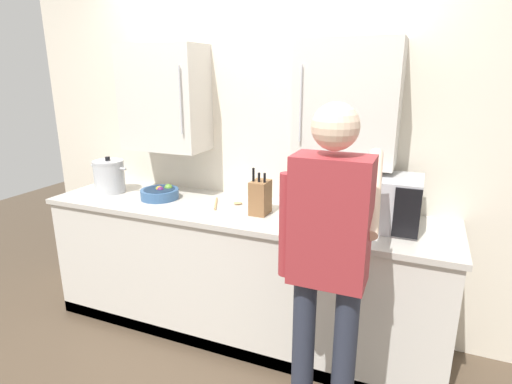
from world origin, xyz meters
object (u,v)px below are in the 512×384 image
object	(u,v)px
microwave_oven	(372,201)
stock_pot	(109,176)
knife_block	(260,197)
wooden_spoon	(226,203)
fruit_bowl	(160,193)
person_figure	(328,258)
thermos_flask	(307,194)

from	to	relation	value
microwave_oven	stock_pot	bearing A→B (deg)	-178.83
microwave_oven	knife_block	distance (m)	0.70
knife_block	wooden_spoon	size ratio (longest dim) A/B	1.30
microwave_oven	knife_block	bearing A→B (deg)	-174.68
microwave_oven	fruit_bowl	world-z (taller)	microwave_oven
fruit_bowl	wooden_spoon	world-z (taller)	fruit_bowl
stock_pot	knife_block	bearing A→B (deg)	-1.13
person_figure	wooden_spoon	bearing A→B (deg)	139.40
wooden_spoon	person_figure	distance (m)	1.19
microwave_oven	stock_pot	size ratio (longest dim) A/B	2.17
stock_pot	person_figure	distance (m)	2.00
fruit_bowl	thermos_flask	world-z (taller)	thermos_flask
microwave_oven	person_figure	world-z (taller)	person_figure
microwave_oven	wooden_spoon	distance (m)	1.00
wooden_spoon	thermos_flask	distance (m)	0.62
wooden_spoon	thermos_flask	size ratio (longest dim) A/B	0.72
fruit_bowl	wooden_spoon	distance (m)	0.52
wooden_spoon	thermos_flask	world-z (taller)	thermos_flask
fruit_bowl	person_figure	bearing A→B (deg)	-26.78
wooden_spoon	person_figure	bearing A→B (deg)	-40.60
fruit_bowl	stock_pot	world-z (taller)	stock_pot
microwave_oven	fruit_bowl	size ratio (longest dim) A/B	2.57
microwave_oven	wooden_spoon	bearing A→B (deg)	178.87
thermos_flask	stock_pot	bearing A→B (deg)	179.71
microwave_oven	thermos_flask	bearing A→B (deg)	-172.95
fruit_bowl	knife_block	distance (m)	0.81
microwave_oven	thermos_flask	distance (m)	0.39
stock_pot	wooden_spoon	bearing A→B (deg)	3.49
fruit_bowl	stock_pot	size ratio (longest dim) A/B	0.84
thermos_flask	microwave_oven	bearing A→B (deg)	7.05
microwave_oven	stock_pot	world-z (taller)	microwave_oven
knife_block	person_figure	xyz separation A→B (m)	(0.61, -0.69, -0.02)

